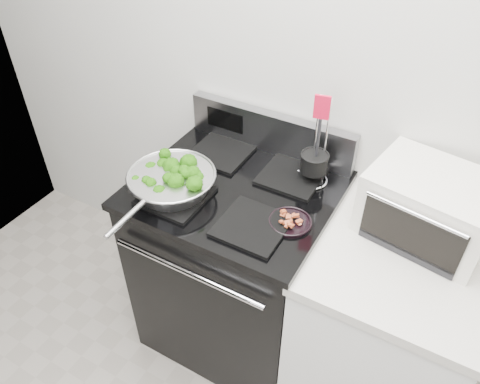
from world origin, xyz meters
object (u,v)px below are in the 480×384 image
Objects in this scene: skillet at (172,181)px; bacon_plate at (290,220)px; toaster_oven at (430,206)px; utensil_holder at (314,167)px; gas_range at (236,264)px.

skillet reaches higher than bacon_plate.
bacon_plate is 0.49m from toaster_oven.
toaster_oven is at bearing -16.48° from utensil_holder.
utensil_holder is at bearing -175.53° from toaster_oven.
toaster_oven reaches higher than skillet.
utensil_holder reaches higher than toaster_oven.
skillet is 0.48m from bacon_plate.
skillet is 1.40× the size of utensil_holder.
skillet is 3.47× the size of bacon_plate.
gas_range is 7.09× the size of bacon_plate.
toaster_oven is (0.91, 0.29, 0.04)m from skillet.
gas_range is at bearing -159.06° from toaster_oven.
toaster_oven reaches higher than bacon_plate.
utensil_holder reaches higher than skillet.
gas_range is 0.57m from skillet.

